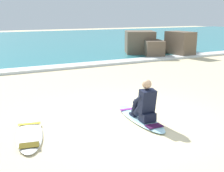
% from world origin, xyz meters
% --- Properties ---
extents(ground_plane, '(80.00, 80.00, 0.00)m').
position_xyz_m(ground_plane, '(0.00, 0.00, 0.00)').
color(ground_plane, beige).
extents(sea, '(80.00, 28.00, 0.10)m').
position_xyz_m(sea, '(0.00, 20.84, 0.05)').
color(sea, teal).
rests_on(sea, ground).
extents(breaking_foam, '(80.00, 0.90, 0.11)m').
position_xyz_m(breaking_foam, '(0.00, 7.14, 0.06)').
color(breaking_foam, white).
rests_on(breaking_foam, ground).
extents(surfboard_main, '(0.69, 2.09, 0.08)m').
position_xyz_m(surfboard_main, '(0.20, -0.06, 0.04)').
color(surfboard_main, '#9ED1E5').
rests_on(surfboard_main, ground).
extents(surfer_seated, '(0.40, 0.72, 0.95)m').
position_xyz_m(surfer_seated, '(0.18, -0.30, 0.44)').
color(surfer_seated, black).
rests_on(surfer_seated, surfboard_main).
extents(surfboard_spare_near, '(0.91, 1.90, 0.08)m').
position_xyz_m(surfboard_spare_near, '(-2.32, 0.17, 0.04)').
color(surfboard_spare_near, white).
rests_on(surfboard_spare_near, ground).
extents(rock_outcrop_distant, '(4.70, 3.53, 1.41)m').
position_xyz_m(rock_outcrop_distant, '(7.39, 8.69, 0.59)').
color(rock_outcrop_distant, brown).
rests_on(rock_outcrop_distant, ground).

